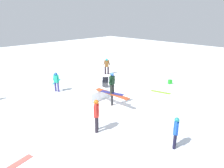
{
  "coord_description": "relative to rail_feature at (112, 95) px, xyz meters",
  "views": [
    {
      "loc": [
        8.87,
        -9.01,
        5.56
      ],
      "look_at": [
        0.0,
        0.0,
        1.41
      ],
      "focal_mm": 35.0,
      "sensor_mm": 36.0,
      "label": 1
    }
  ],
  "objects": [
    {
      "name": "main_rider_on_rail",
      "position": [
        0.0,
        0.0,
        0.76
      ],
      "size": [
        1.55,
        0.73,
        1.32
      ],
      "rotation": [
        0.0,
        0.0,
        0.27
      ],
      "color": "navy",
      "rests_on": "rail_feature"
    },
    {
      "name": "backpack_on_snow",
      "position": [
        0.34,
        6.42,
        -0.52
      ],
      "size": [
        0.32,
        0.36,
        0.34
      ],
      "primitive_type": "cube",
      "rotation": [
        0.0,
        0.0,
        1.15
      ],
      "color": "green",
      "rests_on": "ground"
    },
    {
      "name": "loose_snowboard_coral",
      "position": [
        1.36,
        -6.68,
        -0.68
      ],
      "size": [
        0.57,
        1.51,
        0.02
      ],
      "primitive_type": "cube",
      "rotation": [
        0.0,
        0.0,
        4.91
      ],
      "color": "#E3655B",
      "rests_on": "ground"
    },
    {
      "name": "loose_snowboard_cyan",
      "position": [
        -6.78,
        0.2,
        -0.68
      ],
      "size": [
        1.18,
        1.31,
        0.02
      ],
      "primitive_type": "cube",
      "rotation": [
        0.0,
        0.0,
        2.28
      ],
      "color": "#25B7D4",
      "rests_on": "ground"
    },
    {
      "name": "loose_snowboard_lime",
      "position": [
        0.91,
        4.16,
        -0.68
      ],
      "size": [
        1.48,
        0.63,
        0.02
      ],
      "primitive_type": "cube",
      "rotation": [
        0.0,
        0.0,
        0.25
      ],
      "color": "#82CC29",
      "rests_on": "ground"
    },
    {
      "name": "bystander_red",
      "position": [
        1.66,
        -2.75,
        0.24
      ],
      "size": [
        0.53,
        0.55,
        1.65
      ],
      "rotation": [
        0.0,
        0.0,
        5.47
      ],
      "color": "#27212A",
      "rests_on": "ground"
    },
    {
      "name": "rail_feature",
      "position": [
        0.0,
        0.0,
        0.0
      ],
      "size": [
        2.64,
        0.32,
        0.81
      ],
      "rotation": [
        0.0,
        0.0,
        0.02
      ],
      "color": "black",
      "rests_on": "ground"
    },
    {
      "name": "bystander_brown",
      "position": [
        -5.48,
        4.86,
        0.15
      ],
      "size": [
        0.5,
        0.52,
        1.49
      ],
      "rotation": [
        0.0,
        0.0,
        0.81
      ],
      "color": "black",
      "rests_on": "ground"
    },
    {
      "name": "folding_chair",
      "position": [
        -2.81,
        2.1,
        -0.27
      ],
      "size": [
        0.61,
        0.61,
        0.88
      ],
      "rotation": [
        0.0,
        0.0,
        4.09
      ],
      "color": "#3F3F44",
      "rests_on": "ground"
    },
    {
      "name": "snow_kicker_ramp",
      "position": [
        -1.99,
        -0.03,
        -0.36
      ],
      "size": [
        1.82,
        1.53,
        0.65
      ],
      "primitive_type": "cube",
      "rotation": [
        0.0,
        0.0,
        0.02
      ],
      "color": "white",
      "rests_on": "ground"
    },
    {
      "name": "bystander_teal",
      "position": [
        -4.67,
        -1.05,
        0.13
      ],
      "size": [
        0.59,
        0.3,
        1.45
      ],
      "rotation": [
        0.0,
        0.0,
        3.49
      ],
      "color": "navy",
      "rests_on": "ground"
    },
    {
      "name": "bystander_blue",
      "position": [
        5.08,
        -1.3,
        0.11
      ],
      "size": [
        0.34,
        0.61,
        1.42
      ],
      "rotation": [
        0.0,
        0.0,
        2.0
      ],
      "color": "black",
      "rests_on": "ground"
    },
    {
      "name": "ground_plane",
      "position": [
        0.0,
        0.0,
        -0.69
      ],
      "size": [
        60.0,
        60.0,
        0.0
      ],
      "primitive_type": "plane",
      "color": "white"
    }
  ]
}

